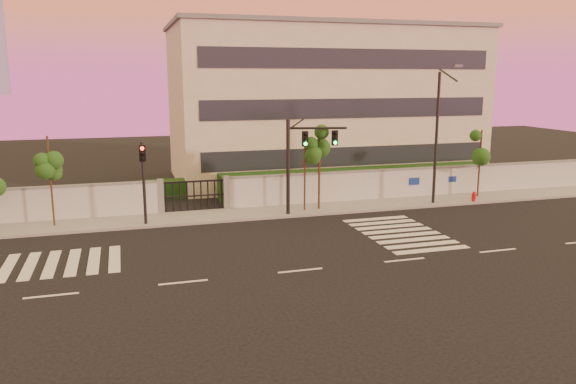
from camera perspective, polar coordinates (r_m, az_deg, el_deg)
name	(u,v)px	position (r m, az deg, el deg)	size (l,w,h in m)	color
ground	(300,271)	(24.45, 1.25, -7.99)	(120.00, 120.00, 0.00)	black
sidewalk	(247,214)	(34.16, -4.14, -2.20)	(60.00, 3.00, 0.15)	gray
perimeter_wall	(244,193)	(35.40, -4.52, -0.07)	(60.00, 0.36, 2.20)	#ADB0B4
hedge_row	(251,188)	(38.29, -3.83, 0.44)	(41.00, 4.25, 1.80)	black
institutional_building	(323,103)	(46.81, 3.58, 9.05)	(24.40, 12.40, 12.25)	beige
road_markings	(246,249)	(27.51, -4.31, -5.76)	(57.00, 7.62, 0.02)	silver
street_tree_c	(49,161)	(33.01, -23.07, 2.93)	(1.32, 1.05, 5.11)	#382314
street_tree_d	(305,155)	(34.13, 1.75, 3.77)	(1.41, 1.13, 4.84)	#382314
street_tree_e	(320,148)	(34.47, 3.25, 4.50)	(1.64, 1.31, 5.38)	#382314
street_tree_f	(481,148)	(40.43, 18.99, 4.23)	(1.56, 1.24, 4.71)	#382314
traffic_signal_main	(300,155)	(33.25, 1.22, 3.76)	(3.64, 0.96, 5.81)	black
traffic_signal_secondary	(143,173)	(31.87, -14.48, 1.87)	(0.37, 0.35, 4.76)	black
streetlight_east	(438,131)	(37.04, 15.02, 5.97)	(0.53, 2.15, 8.94)	black
fire_hydrant	(474,197)	(39.02, 18.35, -0.53)	(0.32, 0.31, 0.82)	red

